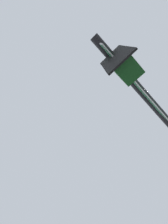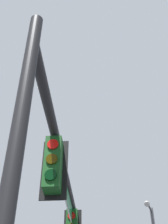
% 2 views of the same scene
% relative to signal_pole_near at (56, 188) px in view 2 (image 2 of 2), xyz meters
% --- Properties ---
extents(signal_pole_near, '(6.86, 1.22, 5.86)m').
position_rel_signal_pole_near_xyz_m(signal_pole_near, '(0.00, 0.00, 0.00)').
color(signal_pole_near, black).
rests_on(signal_pole_near, ground_plane).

